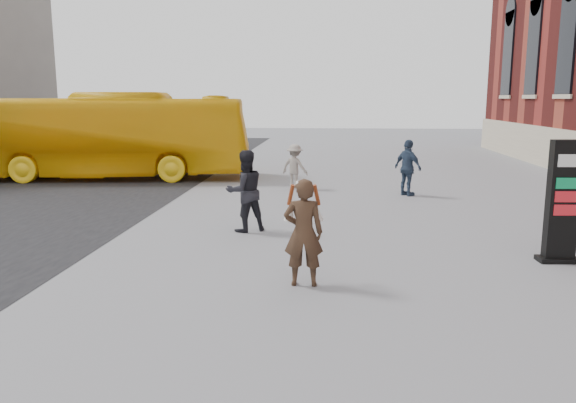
# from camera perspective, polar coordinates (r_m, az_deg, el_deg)

# --- Properties ---
(ground) EXTENTS (100.00, 100.00, 0.00)m
(ground) POSITION_cam_1_polar(r_m,az_deg,el_deg) (9.31, 5.39, -8.94)
(ground) COLOR #9E9EA3
(info_pylon) EXTENTS (0.77, 0.42, 2.33)m
(info_pylon) POSITION_cam_1_polar(r_m,az_deg,el_deg) (11.73, 26.11, -0.04)
(info_pylon) COLOR black
(info_pylon) RESTS_ON ground
(woman) EXTENTS (0.69, 0.63, 1.80)m
(woman) POSITION_cam_1_polar(r_m,az_deg,el_deg) (9.26, 1.58, -3.02)
(woman) COLOR #301F15
(woman) RESTS_ON ground
(bus) EXTENTS (12.09, 4.06, 3.30)m
(bus) POSITION_cam_1_polar(r_m,az_deg,el_deg) (23.01, -19.05, 6.33)
(bus) COLOR yellow
(bus) RESTS_ON road
(pedestrian_a) EXTENTS (1.17, 1.09, 1.91)m
(pedestrian_a) POSITION_cam_1_polar(r_m,az_deg,el_deg) (13.08, -4.38, 1.06)
(pedestrian_a) COLOR black
(pedestrian_a) RESTS_ON ground
(pedestrian_b) EXTENTS (1.14, 0.96, 1.53)m
(pedestrian_b) POSITION_cam_1_polar(r_m,az_deg,el_deg) (19.33, 0.70, 3.57)
(pedestrian_b) COLOR gray
(pedestrian_b) RESTS_ON ground
(pedestrian_c) EXTENTS (1.01, 1.09, 1.80)m
(pedestrian_c) POSITION_cam_1_polar(r_m,az_deg,el_deg) (18.29, 12.09, 3.37)
(pedestrian_c) COLOR #2F415A
(pedestrian_c) RESTS_ON ground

